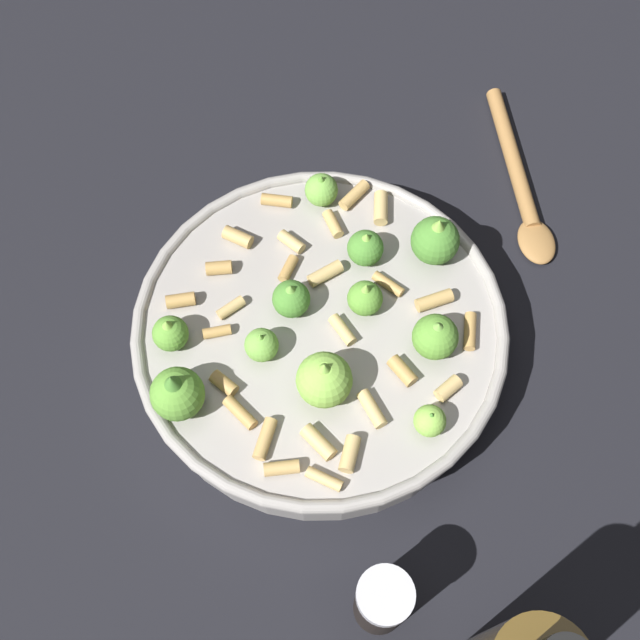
% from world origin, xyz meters
% --- Properties ---
extents(ground_plane, '(2.40, 2.40, 0.00)m').
position_xyz_m(ground_plane, '(0.00, 0.00, 0.00)').
color(ground_plane, black).
extents(cooking_pan, '(0.33, 0.33, 0.11)m').
position_xyz_m(cooking_pan, '(0.00, -0.00, 0.03)').
color(cooking_pan, '#9E9993').
rests_on(cooking_pan, ground).
extents(pepper_shaker, '(0.04, 0.04, 0.08)m').
position_xyz_m(pepper_shaker, '(-0.02, -0.23, 0.04)').
color(pepper_shaker, black).
rests_on(pepper_shaker, ground).
extents(wooden_spoon, '(0.06, 0.22, 0.02)m').
position_xyz_m(wooden_spoon, '(0.25, 0.11, 0.01)').
color(wooden_spoon, '#9E703D').
rests_on(wooden_spoon, ground).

